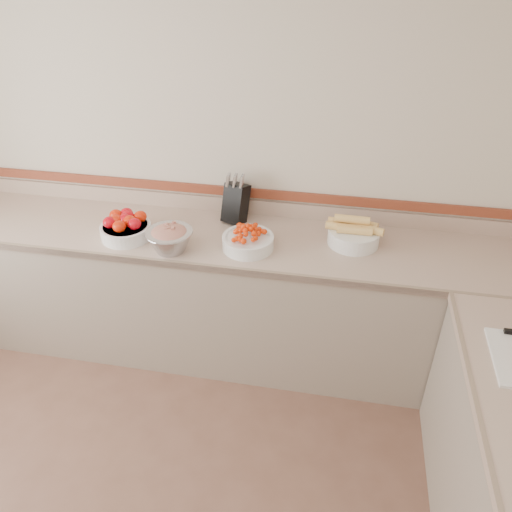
% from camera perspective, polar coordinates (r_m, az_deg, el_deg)
% --- Properties ---
extents(back_wall, '(4.00, 0.00, 4.00)m').
position_cam_1_polar(back_wall, '(3.13, -4.18, 11.72)').
color(back_wall, beige).
rests_on(back_wall, ground_plane).
extents(counter_back, '(4.00, 0.65, 1.08)m').
position_cam_1_polar(counter_back, '(3.28, -4.98, -4.31)').
color(counter_back, tan).
rests_on(counter_back, ground_plane).
extents(knife_block, '(0.18, 0.20, 0.32)m').
position_cam_1_polar(knife_block, '(3.11, -2.34, 6.17)').
color(knife_block, black).
rests_on(knife_block, counter_back).
extents(tomato_bowl, '(0.30, 0.30, 0.15)m').
position_cam_1_polar(tomato_bowl, '(3.06, -14.69, 3.26)').
color(tomato_bowl, white).
rests_on(tomato_bowl, counter_back).
extents(cherry_tomato_bowl, '(0.30, 0.30, 0.16)m').
position_cam_1_polar(cherry_tomato_bowl, '(2.86, -0.91, 1.86)').
color(cherry_tomato_bowl, white).
rests_on(cherry_tomato_bowl, counter_back).
extents(corn_bowl, '(0.34, 0.30, 0.18)m').
position_cam_1_polar(corn_bowl, '(2.96, 11.10, 2.55)').
color(corn_bowl, white).
rests_on(corn_bowl, counter_back).
extents(rhubarb_bowl, '(0.27, 0.27, 0.15)m').
position_cam_1_polar(rhubarb_bowl, '(2.87, -9.84, 1.99)').
color(rhubarb_bowl, '#B2B2BA').
rests_on(rhubarb_bowl, counter_back).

